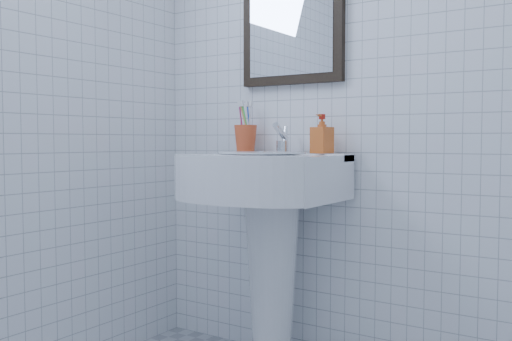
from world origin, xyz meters
The scene contains 6 objects.
wall_back centered at (0.00, 1.20, 1.25)m, with size 2.20×0.02×2.50m, color white.
washbasin centered at (-0.40, 0.99, 0.63)m, with size 0.61×0.45×0.94m.
faucet centered at (-0.40, 1.10, 0.99)m, with size 0.05×0.12×0.13m.
toothbrush_cup centered at (-0.60, 1.11, 1.00)m, with size 0.11×0.11×0.13m, color #CB4923, non-canonical shape.
soap_dispenser centered at (-0.21, 1.11, 1.02)m, with size 0.07×0.08×0.16m, color #BE3512.
wall_mirror centered at (-0.40, 1.18, 1.55)m, with size 0.50×0.04×0.62m.
Camera 1 is at (0.87, -1.05, 0.99)m, focal length 40.00 mm.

